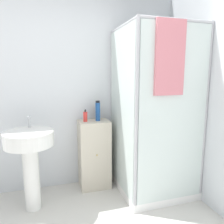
# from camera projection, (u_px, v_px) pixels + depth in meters

# --- Properties ---
(wall_back) EXTENTS (6.40, 0.06, 2.50)m
(wall_back) POSITION_uv_depth(u_px,v_px,m) (47.00, 92.00, 2.71)
(wall_back) COLOR silver
(wall_back) RESTS_ON ground_plane
(shower_enclosure) EXTENTS (0.86, 0.89, 2.01)m
(shower_enclosure) POSITION_uv_depth(u_px,v_px,m) (151.00, 149.00, 2.66)
(shower_enclosure) COLOR white
(shower_enclosure) RESTS_ON ground_plane
(vanity_cabinet) EXTENTS (0.39, 0.32, 0.88)m
(vanity_cabinet) POSITION_uv_depth(u_px,v_px,m) (94.00, 154.00, 2.83)
(vanity_cabinet) COLOR beige
(vanity_cabinet) RESTS_ON ground_plane
(sink) EXTENTS (0.51, 0.51, 1.01)m
(sink) POSITION_uv_depth(u_px,v_px,m) (30.00, 152.00, 2.31)
(sink) COLOR white
(sink) RESTS_ON ground_plane
(soap_dispenser) EXTENTS (0.05, 0.05, 0.15)m
(soap_dispenser) POSITION_uv_depth(u_px,v_px,m) (85.00, 117.00, 2.71)
(soap_dispenser) COLOR red
(soap_dispenser) RESTS_ON vanity_cabinet
(shampoo_bottle_tall_black) EXTENTS (0.05, 0.05, 0.23)m
(shampoo_bottle_tall_black) POSITION_uv_depth(u_px,v_px,m) (98.00, 111.00, 2.81)
(shampoo_bottle_tall_black) COLOR black
(shampoo_bottle_tall_black) RESTS_ON vanity_cabinet
(shampoo_bottle_blue) EXTENTS (0.06, 0.06, 0.25)m
(shampoo_bottle_blue) POSITION_uv_depth(u_px,v_px,m) (98.00, 111.00, 2.75)
(shampoo_bottle_blue) COLOR #1E4C93
(shampoo_bottle_blue) RESTS_ON vanity_cabinet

